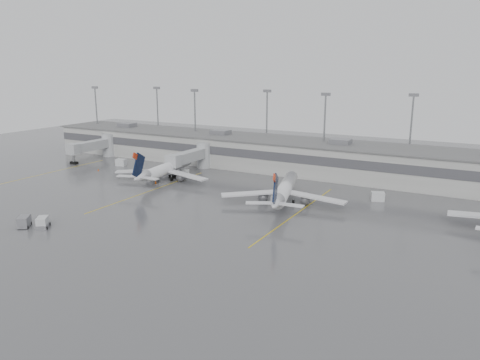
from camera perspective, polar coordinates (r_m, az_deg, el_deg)
The scene contains 17 objects.
ground at distance 78.58m, azimuth -11.83°, elevation -6.77°, with size 260.00×260.00×0.00m, color #4E4E51.
terminal at distance 125.49m, azimuth 5.47°, elevation 3.12°, with size 152.00×17.00×9.45m.
light_masts at distance 129.58m, azimuth 6.58°, elevation 6.94°, with size 142.40×8.00×20.60m.
jet_bridge_left at distance 147.05m, azimuth -16.87°, elevation 4.03°, with size 4.00×17.20×7.00m.
jet_bridge_right at distance 124.70m, azimuth -5.49°, elevation 2.91°, with size 4.00×17.20×7.00m.
stand_markings at distance 96.99m, azimuth -2.62°, elevation -2.53°, with size 105.25×40.00×0.01m.
jet_mid_left at distance 115.21m, azimuth -9.11°, elevation 1.36°, with size 24.70×27.86×9.04m.
jet_mid_right at distance 94.62m, azimuth 5.40°, elevation -1.20°, with size 24.40×27.73×9.18m.
baggage_tug at distance 87.48m, azimuth -22.93°, elevation -4.94°, with size 3.30×3.53×1.95m.
baggage_cart at distance 89.20m, azimuth -24.83°, elevation -4.62°, with size 3.16×3.39×1.91m.
gse_uld_a at distance 134.76m, azimuth -14.30°, elevation 2.09°, with size 2.68×1.79×1.90m, color silver.
gse_uld_b at distance 120.37m, azimuth -6.81°, elevation 0.97°, with size 2.12×1.42×1.50m, color silver.
gse_uld_c at distance 100.64m, azimuth 16.44°, elevation -1.94°, with size 2.62×1.75×1.86m, color silver.
gse_loader at distance 125.15m, azimuth -8.70°, elevation 1.49°, with size 1.92×3.07×1.92m, color slate.
cone_a at distance 130.09m, azimuth -16.90°, elevation 1.22°, with size 0.38×0.38×0.60m, color #DD4E04.
cone_b at distance 112.78m, azimuth -10.26°, elevation -0.22°, with size 0.48×0.48×0.77m, color #DD4E04.
cone_c at distance 96.99m, azimuth 8.28°, elevation -2.47°, with size 0.39×0.39×0.62m, color #DD4E04.
Camera 1 is at (48.73, -55.37, 27.10)m, focal length 35.00 mm.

